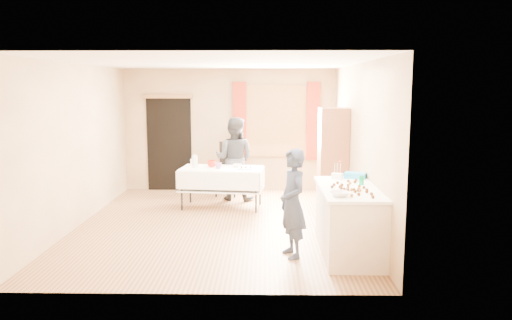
{
  "coord_description": "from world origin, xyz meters",
  "views": [
    {
      "loc": [
        0.76,
        -7.89,
        2.25
      ],
      "look_at": [
        0.62,
        0.0,
        1.07
      ],
      "focal_mm": 35.0,
      "sensor_mm": 36.0,
      "label": 1
    }
  ],
  "objects_px": {
    "cabinet": "(333,159)",
    "girl": "(293,203)",
    "party_table": "(222,184)",
    "chair": "(228,180)",
    "counter": "(349,221)",
    "woman": "(234,159)"
  },
  "relations": [
    {
      "from": "counter",
      "to": "girl",
      "type": "xyz_separation_m",
      "value": [
        -0.76,
        -0.13,
        0.27
      ]
    },
    {
      "from": "counter",
      "to": "woman",
      "type": "relative_size",
      "value": 1.01
    },
    {
      "from": "cabinet",
      "to": "counter",
      "type": "relative_size",
      "value": 1.12
    },
    {
      "from": "party_table",
      "to": "woman",
      "type": "bearing_deg",
      "value": 79.32
    },
    {
      "from": "woman",
      "to": "party_table",
      "type": "bearing_deg",
      "value": 87.49
    },
    {
      "from": "cabinet",
      "to": "party_table",
      "type": "distance_m",
      "value": 2.09
    },
    {
      "from": "party_table",
      "to": "girl",
      "type": "height_order",
      "value": "girl"
    },
    {
      "from": "cabinet",
      "to": "woman",
      "type": "xyz_separation_m",
      "value": [
        -1.83,
        0.76,
        -0.11
      ]
    },
    {
      "from": "chair",
      "to": "girl",
      "type": "height_order",
      "value": "girl"
    },
    {
      "from": "counter",
      "to": "chair",
      "type": "xyz_separation_m",
      "value": [
        -1.89,
        3.58,
        -0.13
      ]
    },
    {
      "from": "cabinet",
      "to": "girl",
      "type": "xyz_separation_m",
      "value": [
        -0.86,
        -2.56,
        -0.21
      ]
    },
    {
      "from": "cabinet",
      "to": "girl",
      "type": "height_order",
      "value": "cabinet"
    },
    {
      "from": "cabinet",
      "to": "counter",
      "type": "xyz_separation_m",
      "value": [
        -0.1,
        -2.43,
        -0.47
      ]
    },
    {
      "from": "woman",
      "to": "chair",
      "type": "bearing_deg",
      "value": -53.75
    },
    {
      "from": "party_table",
      "to": "girl",
      "type": "xyz_separation_m",
      "value": [
        1.17,
        -2.66,
        0.27
      ]
    },
    {
      "from": "party_table",
      "to": "woman",
      "type": "height_order",
      "value": "woman"
    },
    {
      "from": "cabinet",
      "to": "chair",
      "type": "height_order",
      "value": "cabinet"
    },
    {
      "from": "cabinet",
      "to": "woman",
      "type": "bearing_deg",
      "value": 157.54
    },
    {
      "from": "chair",
      "to": "woman",
      "type": "xyz_separation_m",
      "value": [
        0.16,
        -0.39,
        0.49
      ]
    },
    {
      "from": "cabinet",
      "to": "girl",
      "type": "bearing_deg",
      "value": -108.66
    },
    {
      "from": "cabinet",
      "to": "party_table",
      "type": "bearing_deg",
      "value": 177.19
    },
    {
      "from": "party_table",
      "to": "chair",
      "type": "relative_size",
      "value": 1.45
    }
  ]
}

